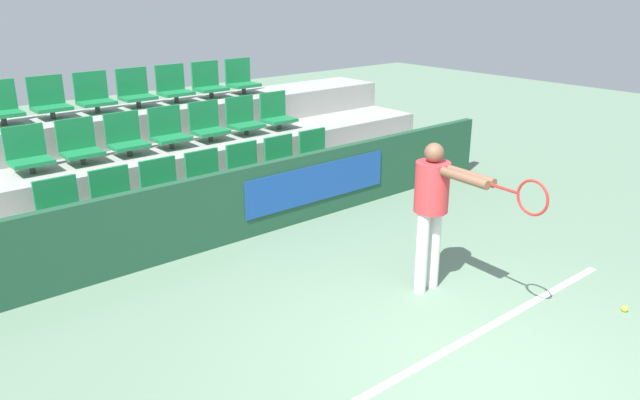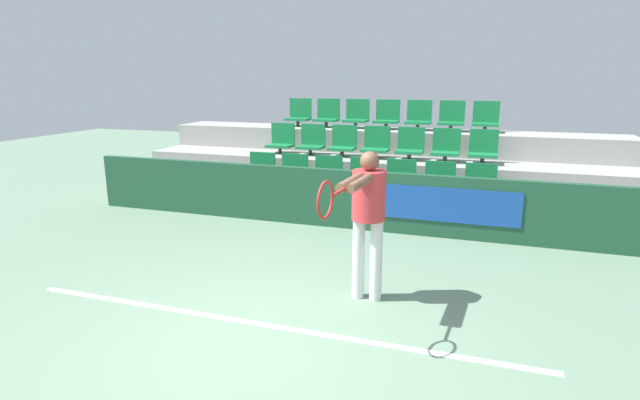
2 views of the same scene
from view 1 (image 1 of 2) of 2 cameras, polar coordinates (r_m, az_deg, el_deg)
The scene contains 29 objects.
ground_plane at distance 5.63m, azimuth 14.05°, elevation -14.87°, with size 30.00×30.00×0.00m, color slate.
court_baseline at distance 5.79m, azimuth 11.22°, elevation -13.49°, with size 5.31×0.08×0.01m.
barrier_wall at distance 7.87m, azimuth -7.57°, elevation -0.44°, with size 9.32×0.14×0.93m.
bleacher_tier_front at distance 8.40m, azimuth -9.76°, elevation -1.04°, with size 8.92×0.99×0.44m.
bleacher_tier_middle at distance 9.16m, azimuth -13.01°, elevation 1.91°, with size 8.92×0.99×0.87m.
bleacher_tier_back at distance 9.97m, azimuth -15.75°, elevation 4.39°, with size 8.92×0.99×1.31m.
stadium_chair_0 at distance 7.66m, azimuth -22.64°, elevation -0.65°, with size 0.48×0.38×0.58m.
stadium_chair_1 at distance 7.85m, azimuth -18.32°, elevation 0.35°, with size 0.48×0.38×0.58m.
stadium_chair_2 at distance 8.09m, azimuth -14.23°, elevation 1.29°, with size 0.48×0.38×0.58m.
stadium_chair_3 at distance 8.36m, azimuth -10.38°, elevation 2.17°, with size 0.48×0.38×0.58m.
stadium_chair_4 at distance 8.67m, azimuth -6.79°, elevation 2.98°, with size 0.48×0.38×0.58m.
stadium_chair_5 at distance 9.02m, azimuth -3.45°, elevation 3.72°, with size 0.48×0.38×0.58m.
stadium_chair_6 at distance 9.39m, azimuth -0.37°, elevation 4.39°, with size 0.48×0.38×0.58m.
stadium_chair_7 at distance 8.46m, azimuth -25.14°, elevation 3.91°, with size 0.48×0.38×0.58m.
stadium_chair_8 at distance 8.63m, azimuth -21.16°, elevation 4.72°, with size 0.48×0.38×0.58m.
stadium_chair_9 at distance 8.85m, azimuth -17.34°, elevation 5.48°, with size 0.48×0.38×0.58m.
stadium_chair_10 at distance 9.10m, azimuth -13.70°, elevation 6.18°, with size 0.48×0.38×0.58m.
stadium_chair_11 at distance 9.39m, azimuth -10.26°, elevation 6.82°, with size 0.48×0.38×0.58m.
stadium_chair_12 at distance 9.70m, azimuth -7.04°, elevation 7.39°, with size 0.48×0.38×0.58m.
stadium_chair_13 at distance 10.05m, azimuth -4.02°, elevation 7.91°, with size 0.48×0.38×0.58m.
stadium_chair_14 at distance 9.32m, azimuth -27.22°, elevation 7.65°, with size 0.48×0.38×0.58m.
stadium_chair_15 at distance 9.47m, azimuth -23.53°, elevation 8.34°, with size 0.48×0.38×0.58m.
stadium_chair_16 at distance 9.67m, azimuth -19.97°, elevation 8.98°, with size 0.48×0.38×0.58m.
stadium_chair_17 at distance 9.90m, azimuth -16.54°, elevation 9.56°, with size 0.48×0.38×0.58m.
stadium_chair_18 at distance 10.16m, azimuth -13.27°, elevation 10.08°, with size 0.48×0.38×0.58m.
stadium_chair_19 at distance 10.46m, azimuth -10.17°, elevation 10.54°, with size 0.48×0.38×0.58m.
stadium_chair_20 at distance 10.78m, azimuth -7.24°, elevation 10.94°, with size 0.48×0.38×0.58m.
tennis_player at distance 6.40m, azimuth 10.53°, elevation -0.15°, with size 0.35×1.51×1.61m.
tennis_ball at distance 6.99m, azimuth 26.09°, elevation -8.91°, with size 0.07×0.07×0.07m.
Camera 1 is at (-3.90, -2.59, 3.11)m, focal length 35.00 mm.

